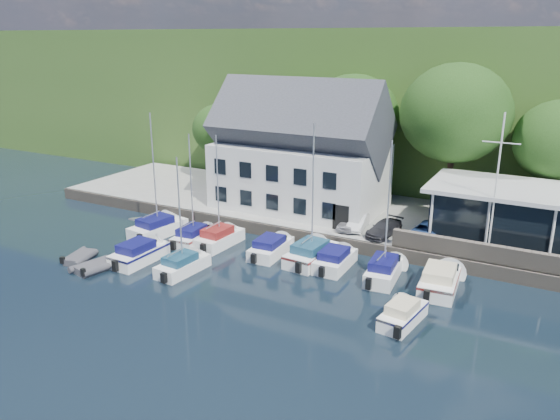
# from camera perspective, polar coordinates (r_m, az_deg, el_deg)

# --- Properties ---
(ground) EXTENTS (180.00, 180.00, 0.00)m
(ground) POSITION_cam_1_polar(r_m,az_deg,el_deg) (31.76, 0.11, -10.99)
(ground) COLOR black
(ground) RESTS_ON ground
(quay) EXTENTS (60.00, 13.00, 1.00)m
(quay) POSITION_cam_1_polar(r_m,az_deg,el_deg) (46.47, 10.35, -1.11)
(quay) COLOR #9C9C97
(quay) RESTS_ON ground
(quay_face) EXTENTS (60.00, 0.30, 1.00)m
(quay_face) POSITION_cam_1_polar(r_m,az_deg,el_deg) (40.68, 7.46, -3.72)
(quay_face) COLOR #635A4F
(quay_face) RESTS_ON ground
(hillside) EXTENTS (160.00, 75.00, 16.00)m
(hillside) POSITION_cam_1_polar(r_m,az_deg,el_deg) (87.86, 20.02, 11.91)
(hillside) COLOR #365821
(hillside) RESTS_ON ground
(field_patch) EXTENTS (50.00, 30.00, 0.30)m
(field_patch) POSITION_cam_1_polar(r_m,az_deg,el_deg) (94.71, 26.32, 16.49)
(field_patch) COLOR #5C6934
(field_patch) RESTS_ON hillside
(harbor_building) EXTENTS (14.40, 8.20, 8.70)m
(harbor_building) POSITION_cam_1_polar(r_m,az_deg,el_deg) (46.80, 2.10, 5.47)
(harbor_building) COLOR silver
(harbor_building) RESTS_ON quay
(club_pavilion) EXTENTS (13.20, 7.20, 4.10)m
(club_pavilion) POSITION_cam_1_polar(r_m,az_deg,el_deg) (42.41, 24.11, -0.61)
(club_pavilion) COLOR black
(club_pavilion) RESTS_ON quay
(seawall) EXTENTS (18.00, 0.50, 1.20)m
(seawall) POSITION_cam_1_polar(r_m,az_deg,el_deg) (38.48, 24.70, -4.78)
(seawall) COLOR #635A4F
(seawall) RESTS_ON quay
(gangway) EXTENTS (1.20, 6.00, 1.40)m
(gangway) POSITION_cam_1_polar(r_m,az_deg,el_deg) (47.31, -12.47, -1.55)
(gangway) COLOR silver
(gangway) RESTS_ON ground
(car_silver) EXTENTS (1.36, 3.35, 1.14)m
(car_silver) POSITION_cam_1_polar(r_m,az_deg,el_deg) (42.56, 7.38, -1.21)
(car_silver) COLOR silver
(car_silver) RESTS_ON quay
(car_white) EXTENTS (1.58, 3.49, 1.11)m
(car_white) POSITION_cam_1_polar(r_m,az_deg,el_deg) (42.62, 8.18, -1.23)
(car_white) COLOR silver
(car_white) RESTS_ON quay
(car_dgrey) EXTENTS (2.17, 3.99, 1.10)m
(car_dgrey) POSITION_cam_1_polar(r_m,az_deg,el_deg) (41.54, 10.83, -1.89)
(car_dgrey) COLOR #29292E
(car_dgrey) RESTS_ON quay
(car_blue) EXTENTS (2.07, 3.94, 1.28)m
(car_blue) POSITION_cam_1_polar(r_m,az_deg,el_deg) (41.37, 15.05, -2.14)
(car_blue) COLOR #325599
(car_blue) RESTS_ON quay
(flagpole) EXTENTS (2.33, 0.20, 9.69)m
(flagpole) POSITION_cam_1_polar(r_m,az_deg,el_deg) (38.50, 21.63, 2.29)
(flagpole) COLOR silver
(flagpole) RESTS_ON quay
(tree_0) EXTENTS (5.72, 5.72, 7.81)m
(tree_0) POSITION_cam_1_polar(r_m,az_deg,el_deg) (56.72, -6.21, 7.07)
(tree_0) COLOR #193710
(tree_0) RESTS_ON quay
(tree_1) EXTENTS (7.56, 7.56, 10.33)m
(tree_1) POSITION_cam_1_polar(r_m,az_deg,el_deg) (52.97, 0.81, 7.81)
(tree_1) COLOR #193710
(tree_1) RESTS_ON quay
(tree_2) EXTENTS (8.14, 8.14, 11.12)m
(tree_2) POSITION_cam_1_polar(r_m,az_deg,el_deg) (50.74, 7.59, 7.68)
(tree_2) COLOR #193710
(tree_2) RESTS_ON quay
(tree_3) EXTENTS (9.02, 9.02, 12.33)m
(tree_3) POSITION_cam_1_polar(r_m,az_deg,el_deg) (47.66, 17.64, 7.10)
(tree_3) COLOR #193710
(tree_3) RESTS_ON quay
(tree_4) EXTENTS (7.14, 7.14, 9.75)m
(tree_4) POSITION_cam_1_polar(r_m,az_deg,el_deg) (47.73, 27.03, 4.43)
(tree_4) COLOR #193710
(tree_4) RESTS_ON quay
(boat_r1_0) EXTENTS (3.38, 7.14, 9.58)m
(boat_r1_0) POSITION_cam_1_polar(r_m,az_deg,el_deg) (43.65, -12.99, 3.37)
(boat_r1_0) COLOR white
(boat_r1_0) RESTS_ON ground
(boat_r1_1) EXTENTS (2.42, 6.08, 8.51)m
(boat_r1_1) POSITION_cam_1_polar(r_m,az_deg,el_deg) (41.50, -9.24, 2.10)
(boat_r1_1) COLOR white
(boat_r1_1) RESTS_ON ground
(boat_r1_2) EXTENTS (2.38, 6.18, 9.28)m
(boat_r1_2) POSITION_cam_1_polar(r_m,az_deg,el_deg) (40.58, -6.53, 2.42)
(boat_r1_2) COLOR white
(boat_r1_2) RESTS_ON ground
(boat_r1_3) EXTENTS (2.30, 6.10, 1.40)m
(boat_r1_3) POSITION_cam_1_polar(r_m,az_deg,el_deg) (39.79, -0.95, -3.75)
(boat_r1_3) COLOR white
(boat_r1_3) RESTS_ON ground
(boat_r1_4) EXTENTS (2.91, 6.89, 9.57)m
(boat_r1_4) POSITION_cam_1_polar(r_m,az_deg,el_deg) (37.28, 3.44, 1.36)
(boat_r1_4) COLOR white
(boat_r1_4) RESTS_ON ground
(boat_r1_5) EXTENTS (2.14, 5.77, 1.43)m
(boat_r1_5) POSITION_cam_1_polar(r_m,az_deg,el_deg) (37.81, 5.79, -5.00)
(boat_r1_5) COLOR white
(boat_r1_5) RESTS_ON ground
(boat_r1_6) EXTENTS (2.48, 6.51, 9.31)m
(boat_r1_6) POSITION_cam_1_polar(r_m,az_deg,el_deg) (35.26, 11.20, -0.14)
(boat_r1_6) COLOR white
(boat_r1_6) RESTS_ON ground
(boat_r1_7) EXTENTS (2.83, 6.90, 1.57)m
(boat_r1_7) POSITION_cam_1_polar(r_m,az_deg,el_deg) (35.94, 16.39, -6.80)
(boat_r1_7) COLOR white
(boat_r1_7) RESTS_ON ground
(boat_r2_0) EXTENTS (2.31, 6.30, 1.55)m
(boat_r2_0) POSITION_cam_1_polar(r_m,az_deg,el_deg) (39.84, -14.52, -4.20)
(boat_r2_0) COLOR white
(boat_r2_0) RESTS_ON ground
(boat_r2_1) EXTENTS (2.35, 5.88, 8.38)m
(boat_r2_1) POSITION_cam_1_polar(r_m,az_deg,el_deg) (36.26, -10.43, -0.36)
(boat_r2_1) COLOR white
(boat_r2_1) RESTS_ON ground
(boat_r2_4) EXTENTS (2.39, 5.43, 1.40)m
(boat_r2_4) POSITION_cam_1_polar(r_m,az_deg,el_deg) (31.43, 12.75, -10.34)
(boat_r2_4) COLOR white
(boat_r2_4) RESTS_ON ground
(dinghy_0) EXTENTS (2.30, 3.09, 0.65)m
(dinghy_0) POSITION_cam_1_polar(r_m,az_deg,el_deg) (41.48, -20.17, -4.54)
(dinghy_0) COLOR #3D3C42
(dinghy_0) RESTS_ON ground
(dinghy_1) EXTENTS (2.53, 3.44, 0.72)m
(dinghy_1) POSITION_cam_1_polar(r_m,az_deg,el_deg) (39.42, -18.69, -5.48)
(dinghy_1) COLOR #3D3C42
(dinghy_1) RESTS_ON ground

